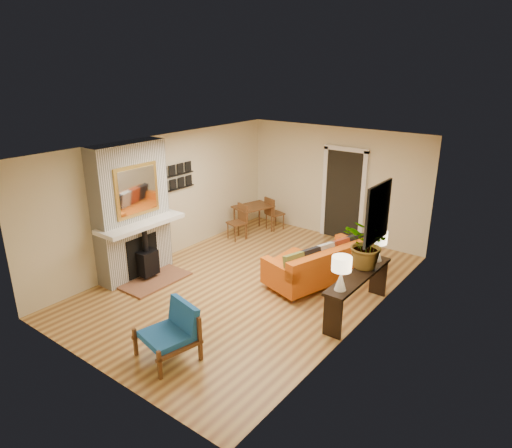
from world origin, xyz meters
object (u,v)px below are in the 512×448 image
object	(u,v)px
dining_table	(255,212)
houseplant	(368,244)
sofa	(322,265)
blue_chair	(173,329)
ottoman	(299,265)
lamp_far	(378,242)
console_table	(358,282)
lamp_near	(341,269)

from	to	relation	value
dining_table	houseplant	bearing A→B (deg)	-25.13
sofa	dining_table	size ratio (longest dim) A/B	1.44
sofa	blue_chair	xyz separation A→B (m)	(-0.54, -3.27, 0.06)
ottoman	houseplant	size ratio (longest dim) A/B	0.92
dining_table	houseplant	size ratio (longest dim) A/B	1.86
ottoman	lamp_far	distance (m)	1.74
ottoman	houseplant	distance (m)	1.81
lamp_far	houseplant	bearing A→B (deg)	-91.50
ottoman	blue_chair	size ratio (longest dim) A/B	0.88
sofa	blue_chair	size ratio (longest dim) A/B	2.57
console_table	lamp_far	xyz separation A→B (m)	(0.00, 0.68, 0.49)
ottoman	blue_chair	bearing A→B (deg)	-90.96
blue_chair	houseplant	distance (m)	3.38
blue_chair	lamp_far	distance (m)	3.70
sofa	ottoman	size ratio (longest dim) A/B	2.92
console_table	lamp_near	xyz separation A→B (m)	(0.00, -0.67, 0.49)
blue_chair	lamp_near	size ratio (longest dim) A/B	1.64
blue_chair	console_table	bearing A→B (deg)	58.77
lamp_near	lamp_far	bearing A→B (deg)	90.00
ottoman	lamp_near	distance (m)	2.17
sofa	houseplant	bearing A→B (deg)	-19.35
ottoman	dining_table	world-z (taller)	dining_table
blue_chair	lamp_near	world-z (taller)	lamp_near
ottoman	blue_chair	distance (m)	3.25
lamp_far	houseplant	size ratio (longest dim) A/B	0.64
houseplant	blue_chair	bearing A→B (deg)	-118.38
ottoman	console_table	distance (m)	1.69
blue_chair	console_table	distance (m)	3.05
ottoman	lamp_near	size ratio (longest dim) A/B	1.44
console_table	lamp_far	world-z (taller)	lamp_far
houseplant	lamp_near	bearing A→B (deg)	-89.41
houseplant	lamp_far	bearing A→B (deg)	88.50
ottoman	lamp_near	xyz separation A→B (m)	(1.53, -1.30, 0.84)
blue_chair	dining_table	distance (m)	5.06
lamp_far	lamp_near	bearing A→B (deg)	-90.00
console_table	sofa	bearing A→B (deg)	147.50
ottoman	console_table	size ratio (longest dim) A/B	0.42
lamp_near	lamp_far	size ratio (longest dim) A/B	1.00
sofa	lamp_near	size ratio (longest dim) A/B	4.21
dining_table	blue_chair	bearing A→B (deg)	-65.78
dining_table	lamp_near	xyz separation A→B (m)	(3.66, -2.68, 0.52)
sofa	lamp_near	xyz separation A→B (m)	(1.04, -1.33, 0.70)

